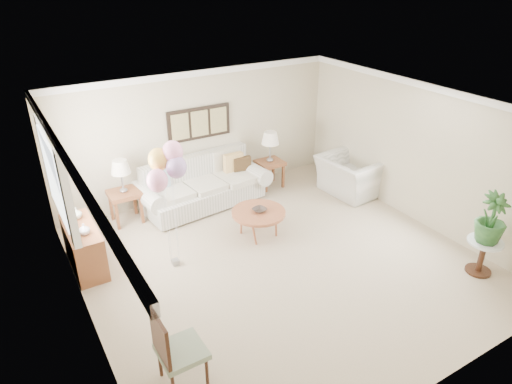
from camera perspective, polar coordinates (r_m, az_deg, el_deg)
ground_plane at (r=7.65m, az=2.96°, el=-8.62°), size 6.00×6.00×0.00m
room_shell at (r=6.86m, az=2.09°, el=2.64°), size 6.04×6.04×2.60m
wall_art_triptych at (r=9.30m, az=-7.10°, el=8.53°), size 1.35×0.06×0.65m
sofa at (r=9.25m, az=-6.71°, el=0.64°), size 2.74×1.24×0.97m
end_table_left at (r=8.84m, az=-16.11°, el=-0.55°), size 0.58×0.53×0.63m
end_table_right at (r=9.90m, az=1.74°, el=3.37°), size 0.55×0.50×0.60m
lamp_left at (r=8.60m, az=-16.60°, el=2.91°), size 0.36×0.36×0.63m
lamp_right at (r=9.67m, az=1.79°, el=6.64°), size 0.37×0.37×0.66m
coffee_table at (r=8.10m, az=0.32°, el=-2.66°), size 0.97×0.97×0.49m
decor_bowl at (r=8.06m, az=0.44°, el=-2.26°), size 0.28×0.28×0.06m
armchair at (r=9.84m, az=11.65°, el=2.03°), size 1.16×1.30×0.80m
side_table at (r=7.99m, az=26.58°, el=-6.35°), size 0.54×0.54×0.58m
potted_plant at (r=7.72m, az=27.38°, el=-2.94°), size 0.54×0.54×0.81m
accent_chair at (r=5.49m, az=-10.14°, el=-18.70°), size 0.52×0.52×1.06m
credenza at (r=7.82m, az=-20.70°, el=-6.45°), size 0.46×1.20×0.74m
vase_white at (r=7.37m, az=-20.71°, el=-4.36°), size 0.19×0.19×0.18m
vase_sage at (r=7.87m, az=-21.58°, el=-2.47°), size 0.24×0.24×0.19m
balloon_cluster at (r=6.88m, az=-11.15°, el=3.25°), size 0.64×0.54×2.09m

